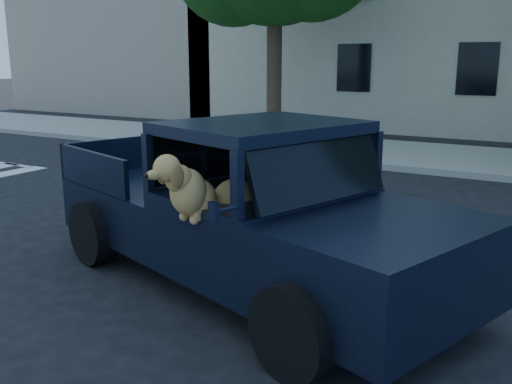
{
  "coord_description": "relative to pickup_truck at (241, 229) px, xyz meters",
  "views": [
    {
      "loc": [
        4.09,
        -5.42,
        2.52
      ],
      "look_at": [
        1.27,
        -0.55,
        1.2
      ],
      "focal_mm": 40.0,
      "sensor_mm": 36.0,
      "label": 1
    }
  ],
  "objects": [
    {
      "name": "pickup_truck",
      "position": [
        0.0,
        0.0,
        0.0
      ],
      "size": [
        5.61,
        3.58,
        1.88
      ],
      "rotation": [
        0.0,
        0.0,
        -0.32
      ],
      "color": "black",
      "rests_on": "ground"
    },
    {
      "name": "lane_stripes",
      "position": [
        1.17,
        3.54,
        -0.63
      ],
      "size": [
        21.6,
        0.14,
        0.01
      ],
      "primitive_type": null,
      "color": "silver",
      "rests_on": "ground"
    },
    {
      "name": "far_sidewalk",
      "position": [
        -0.83,
        9.34,
        -0.56
      ],
      "size": [
        60.0,
        4.0,
        0.15
      ],
      "primitive_type": "cube",
      "color": "gray",
      "rests_on": "ground"
    },
    {
      "name": "building_left",
      "position": [
        -15.83,
        16.64,
        3.37
      ],
      "size": [
        12.0,
        6.0,
        8.0
      ],
      "primitive_type": "cube",
      "color": "tan",
      "rests_on": "ground"
    },
    {
      "name": "ground",
      "position": [
        -0.83,
        0.14,
        -0.63
      ],
      "size": [
        120.0,
        120.0,
        0.0
      ],
      "primitive_type": "plane",
      "color": "black",
      "rests_on": "ground"
    }
  ]
}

